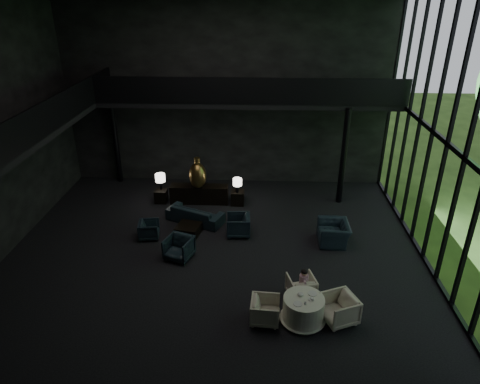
{
  "coord_description": "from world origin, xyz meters",
  "views": [
    {
      "loc": [
        1.4,
        -12.21,
        8.15
      ],
      "look_at": [
        0.81,
        0.5,
        2.03
      ],
      "focal_mm": 32.0,
      "sensor_mm": 36.0,
      "label": 1
    }
  ],
  "objects_px": {
    "lounge_armchair_east": "(238,223)",
    "window_armchair": "(334,228)",
    "lounge_armchair_west": "(149,230)",
    "sofa": "(195,211)",
    "dining_table": "(303,311)",
    "dining_chair_north": "(301,286)",
    "coffee_table": "(188,230)",
    "console": "(199,194)",
    "table_lamp_left": "(160,178)",
    "bronze_urn": "(198,175)",
    "side_table_right": "(238,198)",
    "child": "(304,278)",
    "table_lamp_right": "(237,183)",
    "lounge_armchair_south": "(179,246)",
    "dining_chair_west": "(265,309)",
    "side_table_left": "(161,196)",
    "dining_chair_east": "(339,306)"
  },
  "relations": [
    {
      "from": "lounge_armchair_east",
      "to": "dining_table",
      "type": "height_order",
      "value": "lounge_armchair_east"
    },
    {
      "from": "bronze_urn",
      "to": "sofa",
      "type": "height_order",
      "value": "bronze_urn"
    },
    {
      "from": "side_table_left",
      "to": "table_lamp_left",
      "type": "relative_size",
      "value": 0.79
    },
    {
      "from": "lounge_armchair_south",
      "to": "bronze_urn",
      "type": "bearing_deg",
      "value": 107.62
    },
    {
      "from": "side_table_left",
      "to": "lounge_armchair_east",
      "type": "height_order",
      "value": "lounge_armchair_east"
    },
    {
      "from": "dining_table",
      "to": "dining_chair_north",
      "type": "height_order",
      "value": "same"
    },
    {
      "from": "side_table_left",
      "to": "dining_table",
      "type": "distance_m",
      "value": 8.67
    },
    {
      "from": "table_lamp_right",
      "to": "lounge_armchair_west",
      "type": "xyz_separation_m",
      "value": [
        -3.02,
        -2.69,
        -0.69
      ]
    },
    {
      "from": "table_lamp_left",
      "to": "dining_chair_north",
      "type": "height_order",
      "value": "table_lamp_left"
    },
    {
      "from": "lounge_armchair_south",
      "to": "dining_table",
      "type": "xyz_separation_m",
      "value": [
        3.84,
        -2.79,
        -0.13
      ]
    },
    {
      "from": "sofa",
      "to": "dining_chair_east",
      "type": "distance_m",
      "value": 6.97
    },
    {
      "from": "bronze_urn",
      "to": "lounge_armchair_west",
      "type": "height_order",
      "value": "bronze_urn"
    },
    {
      "from": "side_table_left",
      "to": "table_lamp_right",
      "type": "height_order",
      "value": "table_lamp_right"
    },
    {
      "from": "coffee_table",
      "to": "lounge_armchair_south",
      "type": "bearing_deg",
      "value": -92.71
    },
    {
      "from": "bronze_urn",
      "to": "table_lamp_left",
      "type": "xyz_separation_m",
      "value": [
        -1.6,
        0.25,
        -0.29
      ]
    },
    {
      "from": "sofa",
      "to": "lounge_armchair_west",
      "type": "xyz_separation_m",
      "value": [
        -1.48,
        -1.26,
        -0.13
      ]
    },
    {
      "from": "lounge_armchair_south",
      "to": "window_armchair",
      "type": "xyz_separation_m",
      "value": [
        5.24,
        1.21,
        0.11
      ]
    },
    {
      "from": "sofa",
      "to": "coffee_table",
      "type": "height_order",
      "value": "sofa"
    },
    {
      "from": "console",
      "to": "lounge_armchair_east",
      "type": "bearing_deg",
      "value": -55.06
    },
    {
      "from": "console",
      "to": "lounge_armchair_east",
      "type": "height_order",
      "value": "lounge_armchair_east"
    },
    {
      "from": "side_table_right",
      "to": "child",
      "type": "xyz_separation_m",
      "value": [
        2.18,
        -5.9,
        0.44
      ]
    },
    {
      "from": "lounge_armchair_south",
      "to": "dining_chair_north",
      "type": "height_order",
      "value": "lounge_armchair_south"
    },
    {
      "from": "table_lamp_left",
      "to": "dining_chair_north",
      "type": "relative_size",
      "value": 0.91
    },
    {
      "from": "coffee_table",
      "to": "dining_chair_north",
      "type": "xyz_separation_m",
      "value": [
        3.8,
        -3.31,
        0.19
      ]
    },
    {
      "from": "lounge_armchair_east",
      "to": "window_armchair",
      "type": "xyz_separation_m",
      "value": [
        3.35,
        -0.38,
        0.1
      ]
    },
    {
      "from": "side_table_right",
      "to": "window_armchair",
      "type": "distance_m",
      "value": 4.5
    },
    {
      "from": "side_table_right",
      "to": "dining_chair_east",
      "type": "relative_size",
      "value": 0.6
    },
    {
      "from": "lounge_armchair_east",
      "to": "dining_chair_east",
      "type": "xyz_separation_m",
      "value": [
        2.91,
        -4.33,
        0.02
      ]
    },
    {
      "from": "lounge_armchair_west",
      "to": "dining_table",
      "type": "height_order",
      "value": "dining_table"
    },
    {
      "from": "child",
      "to": "lounge_armchair_east",
      "type": "bearing_deg",
      "value": -59.67
    },
    {
      "from": "window_armchair",
      "to": "dining_chair_north",
      "type": "distance_m",
      "value": 3.3
    },
    {
      "from": "sofa",
      "to": "lounge_armchair_south",
      "type": "relative_size",
      "value": 2.52
    },
    {
      "from": "side_table_right",
      "to": "child",
      "type": "height_order",
      "value": "child"
    },
    {
      "from": "bronze_urn",
      "to": "dining_chair_north",
      "type": "xyz_separation_m",
      "value": [
        3.74,
        -5.69,
        -0.94
      ]
    },
    {
      "from": "lounge_armchair_east",
      "to": "window_armchair",
      "type": "bearing_deg",
      "value": 80.85
    },
    {
      "from": "table_lamp_right",
      "to": "side_table_right",
      "type": "bearing_deg",
      "value": 90.0
    },
    {
      "from": "lounge_armchair_west",
      "to": "sofa",
      "type": "bearing_deg",
      "value": -57.06
    },
    {
      "from": "table_lamp_right",
      "to": "dining_chair_west",
      "type": "relative_size",
      "value": 0.79
    },
    {
      "from": "side_table_left",
      "to": "child",
      "type": "bearing_deg",
      "value": -47.86
    },
    {
      "from": "dining_table",
      "to": "coffee_table",
      "type": "bearing_deg",
      "value": 131.14
    },
    {
      "from": "bronze_urn",
      "to": "table_lamp_left",
      "type": "bearing_deg",
      "value": 171.1
    },
    {
      "from": "dining_table",
      "to": "table_lamp_left",
      "type": "bearing_deg",
      "value": 127.39
    },
    {
      "from": "child",
      "to": "dining_chair_west",
      "type": "bearing_deg",
      "value": 41.36
    },
    {
      "from": "sofa",
      "to": "dining_table",
      "type": "xyz_separation_m",
      "value": [
        3.65,
        -5.28,
        -0.12
      ]
    },
    {
      "from": "dining_chair_north",
      "to": "window_armchair",
      "type": "bearing_deg",
      "value": -129.12
    },
    {
      "from": "bronze_urn",
      "to": "side_table_right",
      "type": "height_order",
      "value": "bronze_urn"
    },
    {
      "from": "side_table_left",
      "to": "dining_chair_west",
      "type": "distance_m",
      "value": 8.14
    },
    {
      "from": "sofa",
      "to": "child",
      "type": "relative_size",
      "value": 4.09
    },
    {
      "from": "window_armchair",
      "to": "lounge_armchair_west",
      "type": "bearing_deg",
      "value": -89.97
    },
    {
      "from": "dining_chair_north",
      "to": "dining_chair_west",
      "type": "xyz_separation_m",
      "value": [
        -1.04,
        -1.06,
        0.01
      ]
    }
  ]
}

